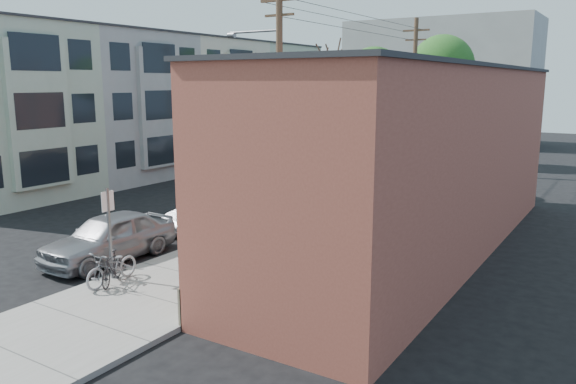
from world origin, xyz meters
The scene contains 27 objects.
ground centered at (0.00, 0.00, 0.00)m, with size 120.00×120.00×0.00m, color black.
sidewalk centered at (4.25, 11.00, 0.07)m, with size 4.50×58.00×0.15m, color gray.
cafe_building centered at (8.99, 4.99, 3.30)m, with size 6.60×20.20×6.61m.
apartment_row centered at (-11.85, 14.00, 4.50)m, with size 6.30×32.00×9.00m.
end_cap_building centered at (-2.00, 42.00, 6.00)m, with size 18.00×8.00×12.00m, color #989793.
sign_post centered at (2.35, -3.54, 1.83)m, with size 0.07×0.45×2.80m.
parking_meter_near centered at (2.25, 1.42, 0.98)m, with size 0.14×0.14×1.24m.
parking_meter_far centered at (2.25, 7.78, 0.98)m, with size 0.14×0.14×1.24m.
utility_pole_near centered at (2.39, 5.71, 5.41)m, with size 3.57×0.28×10.00m.
utility_pole_far centered at (2.45, 22.10, 5.34)m, with size 1.80×0.28×10.00m.
tree_bare centered at (2.80, 9.19, 3.25)m, with size 0.24×0.24×6.20m.
tree_leafy_mid centered at (2.80, 14.71, 6.27)m, with size 3.31×3.31×7.80m.
tree_leafy_far centered at (2.80, 26.89, 7.09)m, with size 4.64×4.64×9.28m.
patio_chair_a centered at (6.18, -3.33, 0.59)m, with size 0.50×0.50×0.88m, color #124113, non-canonical shape.
patio_chair_b centered at (6.05, -2.97, 0.59)m, with size 0.50×0.50×0.88m, color #124113, non-canonical shape.
patron_grey centered at (5.23, -0.80, 1.05)m, with size 0.66×0.43×1.81m, color gray.
patron_green centered at (6.08, -1.19, 1.03)m, with size 0.86×0.67×1.77m, color #2F7752.
cyclist centered at (4.38, -0.17, 0.89)m, with size 0.95×0.55×1.47m, color maroon.
cyclist_bike centered at (4.38, -0.17, 0.57)m, with size 0.56×1.60×0.84m, color black.
parked_bike_a centered at (2.76, -3.88, 0.64)m, with size 0.46×1.64×0.98m, color black.
parked_bike_b centered at (2.75, -3.85, 0.67)m, with size 0.69×1.98×1.04m, color gray.
car_0 centered at (0.57, -2.09, 0.83)m, with size 1.97×4.90×1.67m, color gray.
car_1 centered at (0.80, 3.04, 0.72)m, with size 1.52×4.37×1.44m, color #A0A2A7.
car_2 centered at (0.80, 8.22, 0.72)m, with size 2.03×5.00×1.45m, color black.
car_3 centered at (0.75, 14.14, 0.81)m, with size 2.69×5.84×1.62m, color #B6BBBE.
car_4 centered at (0.80, 20.15, 0.85)m, with size 1.80×5.18×1.71m, color #B2B2BA.
bus centered at (-2.90, 26.48, 1.53)m, with size 2.57×10.99×3.06m, color white.
Camera 1 is at (15.60, -14.49, 6.04)m, focal length 35.00 mm.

